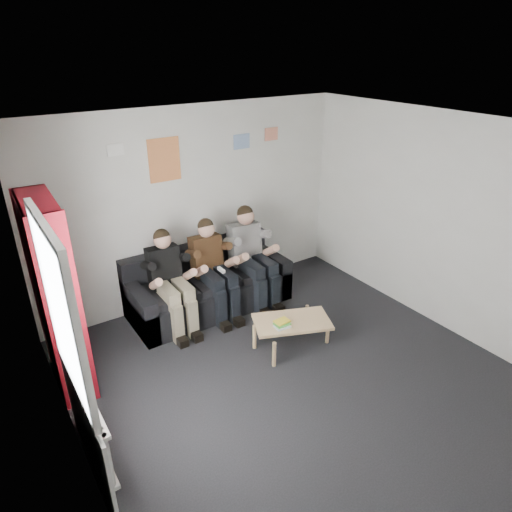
{
  "coord_description": "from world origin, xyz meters",
  "views": [
    {
      "loc": [
        -2.6,
        -2.89,
        3.43
      ],
      "look_at": [
        0.2,
        1.3,
        1.02
      ],
      "focal_mm": 32.0,
      "sensor_mm": 36.0,
      "label": 1
    }
  ],
  "objects_px": {
    "person_middle": "(214,270)",
    "bookshelf": "(57,297)",
    "person_right": "(253,257)",
    "coffee_table": "(292,323)",
    "person_left": "(171,282)",
    "sofa": "(208,287)"
  },
  "relations": [
    {
      "from": "sofa",
      "to": "bookshelf",
      "type": "relative_size",
      "value": 1.05
    },
    {
      "from": "sofa",
      "to": "coffee_table",
      "type": "distance_m",
      "value": 1.43
    },
    {
      "from": "coffee_table",
      "to": "person_right",
      "type": "xyz_separation_m",
      "value": [
        0.21,
        1.17,
        0.36
      ]
    },
    {
      "from": "bookshelf",
      "to": "coffee_table",
      "type": "relative_size",
      "value": 2.32
    },
    {
      "from": "person_middle",
      "to": "bookshelf",
      "type": "bearing_deg",
      "value": -168.5
    },
    {
      "from": "sofa",
      "to": "person_left",
      "type": "distance_m",
      "value": 0.74
    },
    {
      "from": "bookshelf",
      "to": "person_right",
      "type": "xyz_separation_m",
      "value": [
        2.6,
        0.31,
        -0.37
      ]
    },
    {
      "from": "person_middle",
      "to": "person_right",
      "type": "xyz_separation_m",
      "value": [
        0.61,
        -0.0,
        0.02
      ]
    },
    {
      "from": "person_left",
      "to": "coffee_table",
      "type": "bearing_deg",
      "value": -45.15
    },
    {
      "from": "sofa",
      "to": "person_left",
      "type": "xyz_separation_m",
      "value": [
        -0.61,
        -0.2,
        0.35
      ]
    },
    {
      "from": "sofa",
      "to": "person_right",
      "type": "bearing_deg",
      "value": -18.39
    },
    {
      "from": "sofa",
      "to": "person_left",
      "type": "bearing_deg",
      "value": -161.91
    },
    {
      "from": "bookshelf",
      "to": "person_left",
      "type": "distance_m",
      "value": 1.46
    },
    {
      "from": "person_right",
      "to": "bookshelf",
      "type": "bearing_deg",
      "value": -167.12
    },
    {
      "from": "person_middle",
      "to": "person_right",
      "type": "relative_size",
      "value": 0.96
    },
    {
      "from": "coffee_table",
      "to": "person_left",
      "type": "height_order",
      "value": "person_left"
    },
    {
      "from": "person_right",
      "to": "person_middle",
      "type": "bearing_deg",
      "value": -174.09
    },
    {
      "from": "bookshelf",
      "to": "person_left",
      "type": "height_order",
      "value": "bookshelf"
    },
    {
      "from": "bookshelf",
      "to": "person_right",
      "type": "relative_size",
      "value": 1.52
    },
    {
      "from": "coffee_table",
      "to": "person_left",
      "type": "distance_m",
      "value": 1.59
    },
    {
      "from": "sofa",
      "to": "person_right",
      "type": "distance_m",
      "value": 0.75
    },
    {
      "from": "sofa",
      "to": "coffee_table",
      "type": "relative_size",
      "value": 2.43
    }
  ]
}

